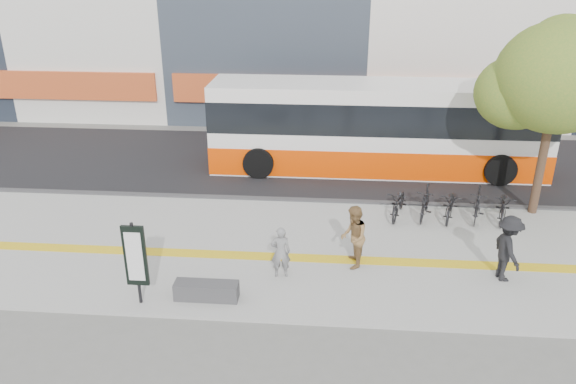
# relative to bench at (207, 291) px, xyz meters

# --- Properties ---
(ground) EXTENTS (120.00, 120.00, 0.00)m
(ground) POSITION_rel_bench_xyz_m (2.60, 1.20, -0.30)
(ground) COLOR #64635F
(ground) RESTS_ON ground
(sidewalk) EXTENTS (40.00, 7.00, 0.08)m
(sidewalk) POSITION_rel_bench_xyz_m (2.60, 2.70, -0.27)
(sidewalk) COLOR gray
(sidewalk) RESTS_ON ground
(tactile_strip) EXTENTS (40.00, 0.45, 0.01)m
(tactile_strip) POSITION_rel_bench_xyz_m (2.60, 2.20, -0.22)
(tactile_strip) COLOR gold
(tactile_strip) RESTS_ON sidewalk
(street) EXTENTS (40.00, 8.00, 0.06)m
(street) POSITION_rel_bench_xyz_m (2.60, 10.20, -0.28)
(street) COLOR black
(street) RESTS_ON ground
(curb) EXTENTS (40.00, 0.25, 0.14)m
(curb) POSITION_rel_bench_xyz_m (2.60, 6.20, -0.23)
(curb) COLOR #373739
(curb) RESTS_ON ground
(bench) EXTENTS (1.60, 0.45, 0.45)m
(bench) POSITION_rel_bench_xyz_m (0.00, 0.00, 0.00)
(bench) COLOR #373739
(bench) RESTS_ON sidewalk
(signboard) EXTENTS (0.55, 0.10, 2.20)m
(signboard) POSITION_rel_bench_xyz_m (-1.60, -0.31, 1.06)
(signboard) COLOR black
(signboard) RESTS_ON sidewalk
(street_tree) EXTENTS (4.40, 3.80, 6.31)m
(street_tree) POSITION_rel_bench_xyz_m (9.78, 6.02, 4.21)
(street_tree) COLOR #3A241A
(street_tree) RESTS_ON sidewalk
(bus) EXTENTS (13.02, 3.09, 3.47)m
(bus) POSITION_rel_bench_xyz_m (4.77, 9.70, 1.39)
(bus) COLOR white
(bus) RESTS_ON street
(bicycle_row) EXTENTS (4.47, 1.94, 1.07)m
(bicycle_row) POSITION_rel_bench_xyz_m (6.94, 5.20, 0.28)
(bicycle_row) COLOR black
(bicycle_row) RESTS_ON sidewalk
(seated_woman) EXTENTS (0.57, 0.42, 1.45)m
(seated_woman) POSITION_rel_bench_xyz_m (1.75, 1.22, 0.50)
(seated_woman) COLOR black
(seated_woman) RESTS_ON sidewalk
(pedestrian_tan) EXTENTS (0.68, 0.87, 1.78)m
(pedestrian_tan) POSITION_rel_bench_xyz_m (3.67, 1.90, 0.66)
(pedestrian_tan) COLOR olive
(pedestrian_tan) RESTS_ON sidewalk
(pedestrian_dark) EXTENTS (0.86, 1.27, 1.82)m
(pedestrian_dark) POSITION_rel_bench_xyz_m (7.66, 1.56, 0.69)
(pedestrian_dark) COLOR black
(pedestrian_dark) RESTS_ON sidewalk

